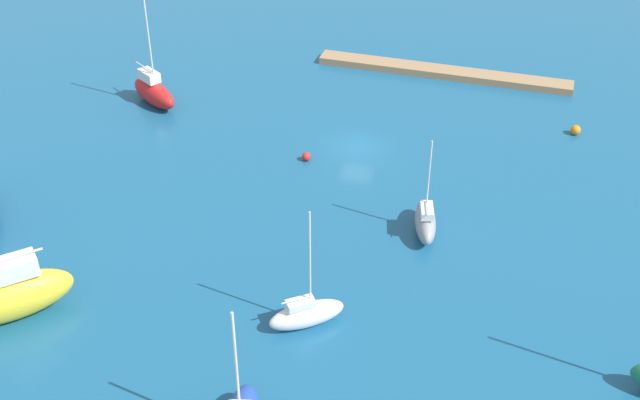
% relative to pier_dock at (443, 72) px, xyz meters
% --- Properties ---
extents(water, '(160.00, 160.00, 0.00)m').
position_rel_pier_dock_xyz_m(water, '(4.23, 15.00, -0.32)').
color(water, '#19567F').
rests_on(water, ground).
extents(pier_dock, '(23.38, 2.04, 0.65)m').
position_rel_pier_dock_xyz_m(pier_dock, '(0.00, 0.00, 0.00)').
color(pier_dock, '#997A56').
rests_on(pier_dock, ground).
extents(sailboat_white_lone_south, '(4.45, 3.94, 7.97)m').
position_rel_pier_dock_xyz_m(sailboat_white_lone_south, '(1.85, 35.64, 0.53)').
color(sailboat_white_lone_south, white).
rests_on(sailboat_white_lone_south, water).
extents(sailboat_gray_near_pier, '(2.47, 4.84, 7.00)m').
position_rel_pier_dock_xyz_m(sailboat_gray_near_pier, '(-3.02, 24.75, 0.67)').
color(sailboat_gray_near_pier, gray).
rests_on(sailboat_gray_near_pier, water).
extents(sailboat_red_by_breakwater, '(5.81, 4.52, 9.72)m').
position_rel_pier_dock_xyz_m(sailboat_red_by_breakwater, '(22.91, 13.01, 0.88)').
color(sailboat_red_by_breakwater, red).
rests_on(sailboat_red_by_breakwater, water).
extents(sailboat_yellow_center_basin, '(6.84, 6.95, 14.58)m').
position_rel_pier_dock_xyz_m(sailboat_yellow_center_basin, '(18.51, 39.96, 1.32)').
color(sailboat_yellow_center_basin, yellow).
rests_on(sailboat_yellow_center_basin, water).
extents(mooring_buoy_red, '(0.68, 0.68, 0.68)m').
position_rel_pier_dock_xyz_m(mooring_buoy_red, '(7.48, 18.12, 0.02)').
color(mooring_buoy_red, red).
rests_on(mooring_buoy_red, water).
extents(mooring_buoy_orange, '(0.80, 0.80, 0.80)m').
position_rel_pier_dock_xyz_m(mooring_buoy_orange, '(-12.18, 7.86, 0.08)').
color(mooring_buoy_orange, orange).
rests_on(mooring_buoy_orange, water).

